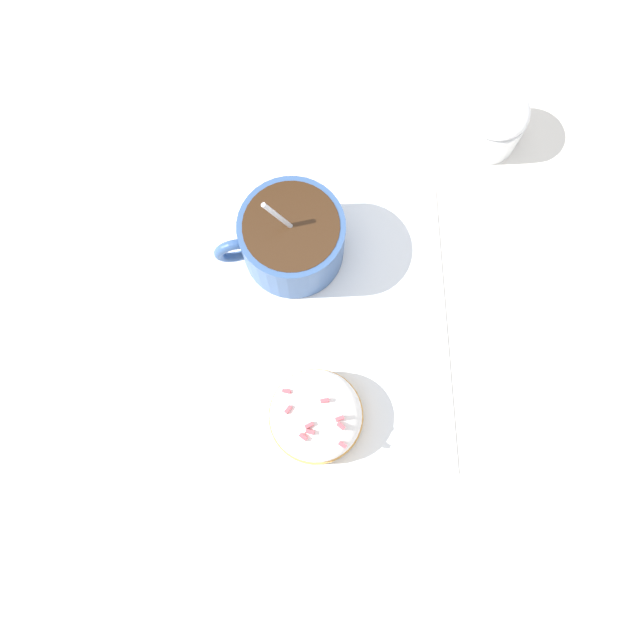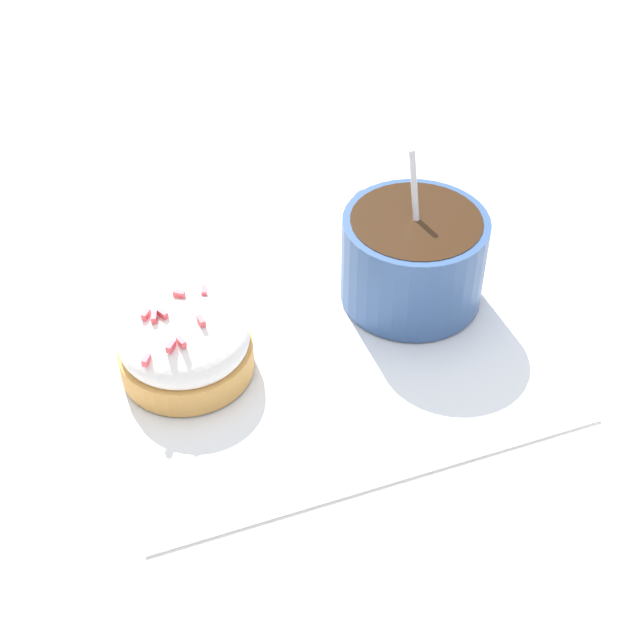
# 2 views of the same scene
# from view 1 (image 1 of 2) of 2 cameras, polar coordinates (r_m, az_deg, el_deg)

# --- Properties ---
(ground_plane) EXTENTS (3.00, 3.00, 0.00)m
(ground_plane) POSITION_cam_1_polar(r_m,az_deg,el_deg) (0.57, -0.55, -0.74)
(ground_plane) COLOR silver
(paper_napkin) EXTENTS (0.29, 0.27, 0.00)m
(paper_napkin) POSITION_cam_1_polar(r_m,az_deg,el_deg) (0.57, -0.55, -0.70)
(paper_napkin) COLOR white
(paper_napkin) RESTS_ON ground_plane
(coffee_cup) EXTENTS (0.09, 0.12, 0.10)m
(coffee_cup) POSITION_cam_1_polar(r_m,az_deg,el_deg) (0.56, -2.66, 7.48)
(coffee_cup) COLOR #335184
(coffee_cup) RESTS_ON paper_napkin
(frosted_pastry) EXTENTS (0.08, 0.08, 0.04)m
(frosted_pastry) POSITION_cam_1_polar(r_m,az_deg,el_deg) (0.54, -0.38, -8.75)
(frosted_pastry) COLOR #D19347
(frosted_pastry) RESTS_ON paper_napkin
(sugar_bowl) EXTENTS (0.06, 0.06, 0.06)m
(sugar_bowl) POSITION_cam_1_polar(r_m,az_deg,el_deg) (0.64, 15.49, 17.12)
(sugar_bowl) COLOR white
(sugar_bowl) RESTS_ON ground_plane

